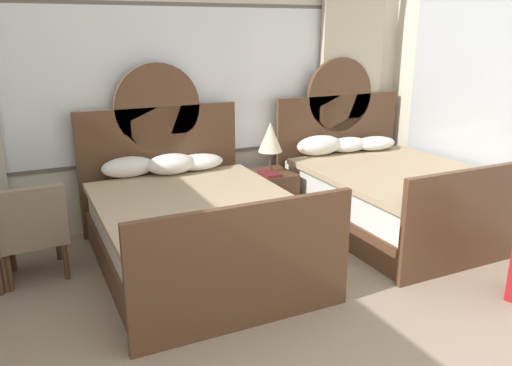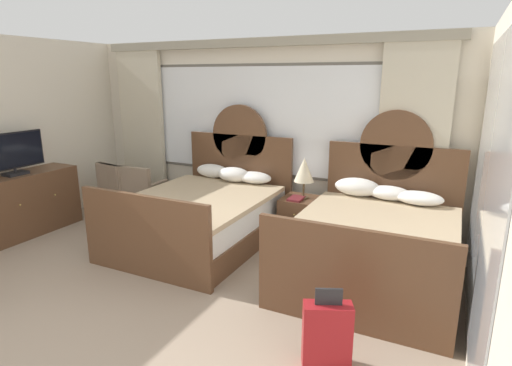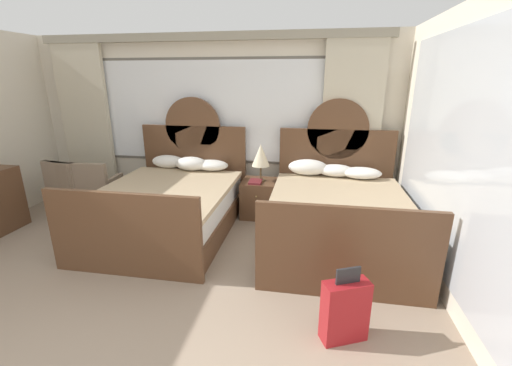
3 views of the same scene
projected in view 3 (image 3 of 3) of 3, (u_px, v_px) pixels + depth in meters
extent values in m
cube|color=beige|center=(212.00, 122.00, 5.39)|extent=(5.83, 0.07, 2.70)
cube|color=#605B52|center=(211.00, 111.00, 5.29)|extent=(3.90, 0.02, 1.63)
cube|color=white|center=(211.00, 112.00, 5.29)|extent=(3.82, 0.02, 1.55)
cube|color=#C1B79E|center=(87.00, 124.00, 5.62)|extent=(0.85, 0.08, 2.60)
cube|color=#C1B79E|center=(350.00, 130.00, 4.92)|extent=(0.85, 0.08, 2.60)
cube|color=gray|center=(206.00, 36.00, 4.88)|extent=(5.37, 0.10, 0.12)
cube|color=beige|center=(475.00, 165.00, 2.74)|extent=(0.07, 4.54, 2.70)
cube|color=#B2B7BC|center=(455.00, 157.00, 3.03)|extent=(0.01, 3.18, 2.27)
cube|color=brown|center=(170.00, 221.00, 4.58)|extent=(1.62, 2.13, 0.30)
cube|color=white|center=(168.00, 201.00, 4.49)|extent=(1.56, 2.03, 0.30)
cube|color=tan|center=(164.00, 190.00, 4.36)|extent=(1.66, 1.93, 0.06)
cube|color=brown|center=(195.00, 166.00, 5.46)|extent=(1.70, 0.06, 1.32)
cylinder|color=brown|center=(193.00, 126.00, 5.26)|extent=(0.89, 0.06, 0.89)
cube|color=brown|center=(124.00, 235.00, 3.45)|extent=(1.70, 0.06, 0.94)
ellipsoid|color=white|center=(168.00, 161.00, 5.32)|extent=(0.53, 0.25, 0.20)
ellipsoid|color=white|center=(191.00, 164.00, 5.17)|extent=(0.51, 0.32, 0.21)
ellipsoid|color=white|center=(211.00, 165.00, 5.18)|extent=(0.53, 0.33, 0.16)
cube|color=brown|center=(336.00, 234.00, 4.22)|extent=(1.62, 2.13, 0.30)
cube|color=white|center=(338.00, 212.00, 4.13)|extent=(1.56, 2.03, 0.30)
cube|color=tan|center=(340.00, 200.00, 4.00)|extent=(1.66, 1.93, 0.06)
cube|color=brown|center=(335.00, 172.00, 5.10)|extent=(1.70, 0.06, 1.32)
cylinder|color=brown|center=(338.00, 129.00, 4.90)|extent=(0.89, 0.06, 0.89)
cube|color=brown|center=(346.00, 254.00, 3.09)|extent=(1.70, 0.06, 0.94)
ellipsoid|color=white|center=(308.00, 167.00, 4.92)|extent=(0.58, 0.30, 0.23)
ellipsoid|color=white|center=(336.00, 170.00, 4.85)|extent=(0.52, 0.30, 0.17)
ellipsoid|color=white|center=(361.00, 173.00, 4.75)|extent=(0.56, 0.32, 0.16)
cube|color=brown|center=(259.00, 198.00, 5.08)|extent=(0.51, 0.51, 0.56)
sphere|color=tan|center=(256.00, 196.00, 4.80)|extent=(0.02, 0.02, 0.02)
cylinder|color=brown|center=(261.00, 180.00, 5.00)|extent=(0.14, 0.14, 0.02)
cylinder|color=brown|center=(261.00, 173.00, 4.97)|extent=(0.03, 0.03, 0.21)
cone|color=beige|center=(261.00, 155.00, 4.89)|extent=(0.27, 0.27, 0.32)
cube|color=maroon|center=(255.00, 182.00, 4.91)|extent=(0.18, 0.26, 0.03)
cube|color=#84705B|center=(100.00, 189.00, 5.16)|extent=(0.57, 0.57, 0.10)
cube|color=#84705B|center=(89.00, 177.00, 4.86)|extent=(0.55, 0.11, 0.42)
cube|color=#84705B|center=(114.00, 182.00, 5.10)|extent=(0.09, 0.49, 0.16)
cube|color=#84705B|center=(84.00, 181.00, 5.15)|extent=(0.09, 0.49, 0.16)
cylinder|color=brown|center=(122.00, 198.00, 5.41)|extent=(0.04, 0.04, 0.34)
cylinder|color=brown|center=(97.00, 197.00, 5.46)|extent=(0.04, 0.04, 0.34)
cylinder|color=brown|center=(108.00, 208.00, 4.99)|extent=(0.04, 0.04, 0.34)
cylinder|color=brown|center=(80.00, 207.00, 5.04)|extent=(0.04, 0.04, 0.34)
cube|color=#84705B|center=(74.00, 188.00, 5.23)|extent=(0.66, 0.66, 0.10)
cube|color=#84705B|center=(58.00, 176.00, 4.95)|extent=(0.55, 0.21, 0.42)
cube|color=#84705B|center=(84.00, 182.00, 5.10)|extent=(0.17, 0.49, 0.16)
cube|color=#84705B|center=(62.00, 178.00, 5.29)|extent=(0.17, 0.49, 0.16)
cylinder|color=brown|center=(98.00, 198.00, 5.41)|extent=(0.04, 0.04, 0.34)
cylinder|color=brown|center=(79.00, 195.00, 5.58)|extent=(0.04, 0.04, 0.34)
cylinder|color=brown|center=(74.00, 208.00, 5.02)|extent=(0.04, 0.04, 0.34)
cylinder|color=brown|center=(54.00, 203.00, 5.19)|extent=(0.04, 0.04, 0.34)
cube|color=#84705B|center=(74.00, 188.00, 5.23)|extent=(0.59, 0.59, 0.10)
cube|color=#84705B|center=(60.00, 176.00, 4.94)|extent=(0.55, 0.13, 0.42)
cube|color=#84705B|center=(86.00, 181.00, 5.13)|extent=(0.10, 0.49, 0.16)
cube|color=#84705B|center=(60.00, 179.00, 5.25)|extent=(0.10, 0.49, 0.16)
cylinder|color=brown|center=(98.00, 197.00, 5.45)|extent=(0.04, 0.04, 0.34)
cylinder|color=brown|center=(76.00, 195.00, 5.56)|extent=(0.04, 0.04, 0.34)
cylinder|color=brown|center=(78.00, 207.00, 5.04)|extent=(0.04, 0.04, 0.34)
cylinder|color=brown|center=(54.00, 204.00, 5.15)|extent=(0.04, 0.04, 0.34)
cube|color=maroon|center=(345.00, 311.00, 2.65)|extent=(0.40, 0.29, 0.52)
cube|color=#232326|center=(348.00, 275.00, 2.55)|extent=(0.19, 0.10, 0.13)
cylinder|color=black|center=(326.00, 339.00, 2.69)|extent=(0.05, 0.04, 0.05)
cylinder|color=black|center=(359.00, 332.00, 2.75)|extent=(0.05, 0.04, 0.05)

